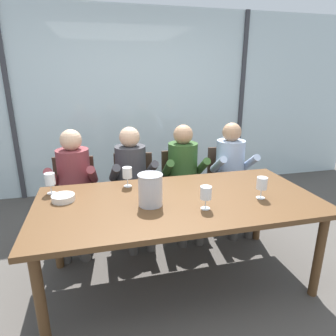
{
  "coord_description": "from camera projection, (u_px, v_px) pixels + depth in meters",
  "views": [
    {
      "loc": [
        -0.6,
        -2.06,
        1.7
      ],
      "look_at": [
        0.0,
        0.35,
        0.91
      ],
      "focal_mm": 31.39,
      "sensor_mm": 36.0,
      "label": 1
    }
  ],
  "objects": [
    {
      "name": "dining_table",
      "position": [
        179.0,
        207.0,
        2.35
      ],
      "size": [
        2.22,
        1.08,
        0.76
      ],
      "color": "brown",
      "rests_on": "ground"
    },
    {
      "name": "person_charcoal_jacket",
      "position": [
        133.0,
        177.0,
        3.04
      ],
      "size": [
        0.49,
        0.63,
        1.2
      ],
      "rotation": [
        0.0,
        0.0,
        0.09
      ],
      "color": "#38383D",
      "rests_on": "ground"
    },
    {
      "name": "wine_glass_by_right_taster",
      "position": [
        206.0,
        193.0,
        2.12
      ],
      "size": [
        0.08,
        0.08,
        0.17
      ],
      "color": "silver",
      "rests_on": "dining_table"
    },
    {
      "name": "wine_glass_by_left_taster",
      "position": [
        262.0,
        184.0,
        2.31
      ],
      "size": [
        0.08,
        0.08,
        0.17
      ],
      "color": "silver",
      "rests_on": "dining_table"
    },
    {
      "name": "ground",
      "position": [
        155.0,
        225.0,
        3.48
      ],
      "size": [
        14.0,
        14.0,
        0.0
      ],
      "primitive_type": "plane",
      "color": "#4C4742"
    },
    {
      "name": "ice_bucket_primary",
      "position": [
        150.0,
        189.0,
        2.18
      ],
      "size": [
        0.19,
        0.19,
        0.25
      ],
      "color": "#B7B7BC",
      "rests_on": "dining_table"
    },
    {
      "name": "person_pale_blue_shirt",
      "position": [
        232.0,
        169.0,
        3.3
      ],
      "size": [
        0.47,
        0.62,
        1.2
      ],
      "rotation": [
        0.0,
        0.0,
        -0.03
      ],
      "color": "#9EB2D1",
      "rests_on": "ground"
    },
    {
      "name": "window_glass_panel",
      "position": [
        136.0,
        104.0,
        4.28
      ],
      "size": [
        7.42,
        0.03,
        2.6
      ],
      "primitive_type": "cube",
      "color": "silver",
      "rests_on": "ground"
    },
    {
      "name": "hillside_vineyard",
      "position": [
        116.0,
        106.0,
        8.11
      ],
      "size": [
        13.42,
        2.4,
        1.76
      ],
      "primitive_type": "cube",
      "color": "#477A38",
      "rests_on": "ground"
    },
    {
      "name": "person_maroon_top",
      "position": [
        74.0,
        182.0,
        2.9
      ],
      "size": [
        0.48,
        0.63,
        1.2
      ],
      "rotation": [
        0.0,
        0.0,
        -0.07
      ],
      "color": "brown",
      "rests_on": "ground"
    },
    {
      "name": "tasting_bowl",
      "position": [
        63.0,
        198.0,
        2.29
      ],
      "size": [
        0.18,
        0.18,
        0.05
      ],
      "primitive_type": "cylinder",
      "color": "silver",
      "rests_on": "dining_table"
    },
    {
      "name": "wine_glass_center_pour",
      "position": [
        50.0,
        180.0,
        2.41
      ],
      "size": [
        0.08,
        0.08,
        0.17
      ],
      "color": "silver",
      "rests_on": "dining_table"
    },
    {
      "name": "chair_left_of_center",
      "position": [
        134.0,
        188.0,
        3.23
      ],
      "size": [
        0.5,
        0.5,
        0.88
      ],
      "rotation": [
        0.0,
        0.0,
        -0.14
      ],
      "color": "#332319",
      "rests_on": "ground"
    },
    {
      "name": "chair_center",
      "position": [
        182.0,
        183.0,
        3.36
      ],
      "size": [
        0.45,
        0.45,
        0.88
      ],
      "rotation": [
        0.0,
        0.0,
        0.02
      ],
      "color": "#332319",
      "rests_on": "ground"
    },
    {
      "name": "person_olive_shirt",
      "position": [
        184.0,
        173.0,
        3.17
      ],
      "size": [
        0.47,
        0.62,
        1.2
      ],
      "rotation": [
        0.0,
        0.0,
        -0.05
      ],
      "color": "#2D5123",
      "rests_on": "ground"
    },
    {
      "name": "window_mullion_right",
      "position": [
        241.0,
        101.0,
        4.64
      ],
      "size": [
        0.06,
        0.06,
        2.6
      ],
      "primitive_type": "cube",
      "color": "#38383D",
      "rests_on": "ground"
    },
    {
      "name": "chair_near_curtain",
      "position": [
        74.0,
        193.0,
        3.09
      ],
      "size": [
        0.49,
        0.49,
        0.88
      ],
      "rotation": [
        0.0,
        0.0,
        -0.11
      ],
      "color": "#332319",
      "rests_on": "ground"
    },
    {
      "name": "chair_right_of_center",
      "position": [
        227.0,
        179.0,
        3.5
      ],
      "size": [
        0.47,
        0.47,
        0.88
      ],
      "rotation": [
        0.0,
        0.0,
        -0.07
      ],
      "color": "#332319",
      "rests_on": "ground"
    },
    {
      "name": "window_mullion_left",
      "position": [
        10.0,
        107.0,
        3.87
      ],
      "size": [
        0.06,
        0.06,
        2.6
      ],
      "primitive_type": "cube",
      "color": "#38383D",
      "rests_on": "ground"
    },
    {
      "name": "wine_glass_near_bucket",
      "position": [
        127.0,
        174.0,
        2.56
      ],
      "size": [
        0.08,
        0.08,
        0.17
      ],
      "color": "silver",
      "rests_on": "dining_table"
    }
  ]
}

